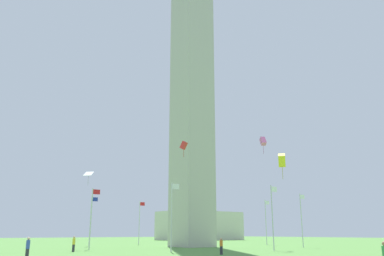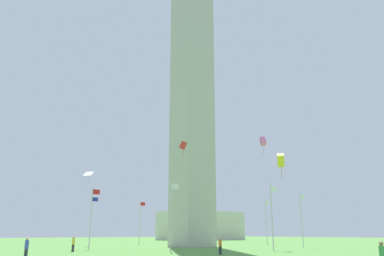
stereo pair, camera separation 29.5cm
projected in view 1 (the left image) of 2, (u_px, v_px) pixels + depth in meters
The scene contains 18 objects.
ground_plane at pixel (192, 247), 60.57m from camera, with size 260.00×260.00×0.00m, color #548C3D.
obelisk_monument at pixel (192, 95), 66.79m from camera, with size 5.38×5.38×48.95m.
flagpole_n at pixel (266, 220), 71.25m from camera, with size 1.12×0.14×7.84m.
flagpole_ne at pixel (204, 221), 77.50m from camera, with size 1.12×0.14×7.84m.
flagpole_e at pixel (140, 221), 74.49m from camera, with size 1.12×0.14×7.84m.
flagpole_se at pixel (91, 219), 63.99m from camera, with size 1.12×0.14×7.84m.
flagpole_s at pixel (92, 215), 52.15m from camera, with size 1.12×0.14×7.84m.
flagpole_sw at pixel (172, 213), 45.90m from camera, with size 1.12×0.14×7.84m.
flagpole_w at pixel (273, 214), 48.90m from camera, with size 1.12×0.14×7.84m.
flagpole_nw at pixel (302, 217), 59.40m from camera, with size 1.12×0.14×7.84m.
person_blue_shirt at pixel (28, 248), 33.50m from camera, with size 0.32×0.32×1.75m.
person_yellow_shirt at pixel (74, 244), 45.52m from camera, with size 0.32×0.32×1.74m.
person_orange_shirt at pixel (221, 246), 39.70m from camera, with size 0.32×0.32×1.61m.
kite_red_box at pixel (184, 145), 49.68m from camera, with size 0.80×1.05×2.02m.
kite_yellow_box at pixel (282, 160), 39.09m from camera, with size 1.33×1.26×2.52m.
kite_white_diamond at pixel (89, 174), 55.71m from camera, with size 1.54×1.55×2.02m.
kite_pink_box at pixel (263, 141), 58.17m from camera, with size 1.14×1.39×2.58m.
distant_building at pixel (200, 226), 119.28m from camera, with size 23.32×13.67×8.17m.
Camera 1 is at (-37.80, -50.64, 2.13)m, focal length 37.25 mm.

